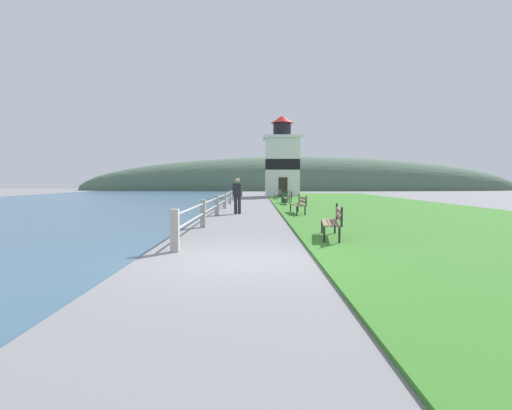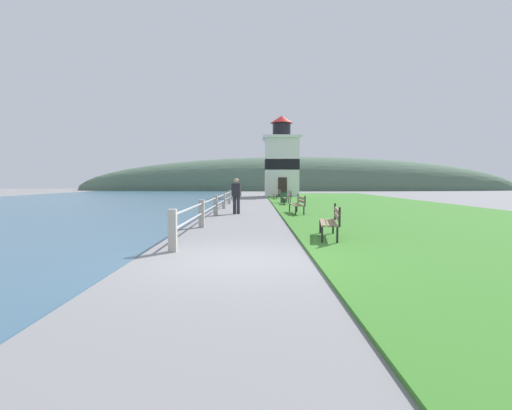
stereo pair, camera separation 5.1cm
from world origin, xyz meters
The scene contains 12 objects.
ground_plane centered at (0.00, 0.00, 0.00)m, with size 160.00×160.00×0.00m, color slate.
grass_verge centered at (7.55, 17.33, 0.03)m, with size 12.00×52.00×0.06m.
water_strip centered at (-14.05, 17.33, 0.01)m, with size 24.00×83.20×0.01m.
seawall_railing centered at (-1.45, 15.23, 0.56)m, with size 0.18×28.65×0.95m.
park_bench_near centered at (2.44, 2.80, 0.54)m, with size 0.72×1.90×0.94m.
park_bench_midway centered at (2.42, 10.98, 0.54)m, with size 0.59×2.01×0.94m.
park_bench_far centered at (2.54, 18.77, 0.54)m, with size 0.49×1.69×0.94m.
park_bench_by_lighthouse centered at (2.37, 27.31, 0.54)m, with size 0.62×1.71×0.94m.
lighthouse centered at (3.10, 34.34, 3.61)m, with size 3.95×3.95×8.45m.
person_strolling centered at (-0.54, 11.44, 0.94)m, with size 0.46×0.32×1.73m.
trash_bin centered at (2.42, 20.82, 0.42)m, with size 0.54×0.54×0.84m.
distant_hillside centered at (8.00, 64.67, 0.00)m, with size 80.00×16.00×12.00m.
Camera 1 is at (0.36, -7.85, 1.57)m, focal length 28.00 mm.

